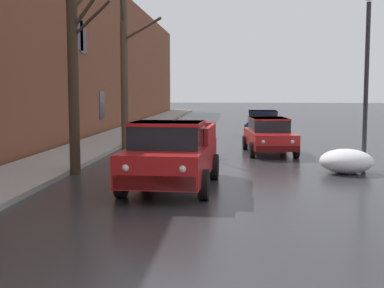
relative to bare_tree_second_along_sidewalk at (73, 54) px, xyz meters
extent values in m
cube|color=gray|center=(-1.34, 8.05, -3.51)|extent=(2.45, 80.00, 0.14)
cube|color=brown|center=(-3.07, 8.05, 1.01)|extent=(0.60, 80.00, 9.19)
cube|color=black|center=(-2.78, 14.35, -1.92)|extent=(0.08, 1.10, 1.60)
cube|color=black|center=(-2.78, 10.80, 1.58)|extent=(0.08, 1.10, 1.60)
cube|color=black|center=(-2.78, 10.19, 1.69)|extent=(0.08, 1.10, 1.60)
ellipsoid|color=white|center=(0.11, 11.37, -3.19)|extent=(1.99, 1.14, 0.78)
ellipsoid|color=white|center=(-0.14, 11.54, -3.34)|extent=(0.58, 0.48, 0.48)
ellipsoid|color=white|center=(-0.22, 11.43, -3.31)|extent=(0.66, 0.55, 0.55)
ellipsoid|color=white|center=(8.22, 0.76, -3.21)|extent=(1.61, 1.48, 0.74)
ellipsoid|color=white|center=(8.46, 0.75, -3.38)|extent=(0.49, 0.41, 0.41)
ellipsoid|color=white|center=(8.31, 0.59, -3.26)|extent=(0.77, 0.64, 0.64)
ellipsoid|color=white|center=(0.25, 14.51, -3.26)|extent=(2.91, 1.49, 0.63)
ellipsoid|color=white|center=(0.30, 14.61, -3.33)|extent=(0.61, 0.51, 0.51)
ellipsoid|color=white|center=(0.92, 14.27, -3.37)|extent=(0.50, 0.42, 0.42)
cylinder|color=#382B1E|center=(0.00, 0.00, -0.22)|extent=(0.32, 0.32, 6.71)
cylinder|color=#382B1E|center=(0.52, -0.18, 1.33)|extent=(1.17, 0.49, 1.30)
cylinder|color=#382B1E|center=(0.62, -0.21, 0.99)|extent=(1.32, 0.53, 1.05)
cylinder|color=#4C3D2D|center=(0.00, 7.47, -0.35)|extent=(0.32, 0.32, 6.46)
cylinder|color=#4C3D2D|center=(-0.26, 8.38, 2.84)|extent=(0.66, 1.94, 1.70)
cylinder|color=#4C3D2D|center=(0.86, 7.13, 1.54)|extent=(1.81, 0.80, 0.94)
cube|color=red|center=(3.18, -2.00, -2.84)|extent=(2.16, 4.89, 0.76)
cube|color=black|center=(3.15, -2.67, -2.14)|extent=(1.76, 1.62, 0.64)
cube|color=red|center=(3.15, -2.67, -1.86)|extent=(1.80, 1.67, 0.08)
cube|color=red|center=(4.14, -1.09, -2.24)|extent=(0.22, 2.31, 0.44)
cube|color=red|center=(2.32, -1.00, -2.24)|extent=(0.22, 2.31, 0.44)
cube|color=red|center=(3.30, 0.35, -2.24)|extent=(1.82, 0.19, 0.44)
cube|color=#B7B7BC|center=(3.06, -4.34, -3.04)|extent=(1.83, 0.21, 0.32)
sphere|color=white|center=(3.68, -4.41, -2.72)|extent=(0.16, 0.16, 0.16)
sphere|color=white|center=(2.44, -4.35, -2.72)|extent=(0.16, 0.16, 0.16)
cylinder|color=black|center=(4.09, -3.49, -3.22)|extent=(0.26, 0.73, 0.72)
cylinder|color=black|center=(2.13, -3.39, -3.22)|extent=(0.26, 0.73, 0.72)
cylinder|color=black|center=(4.23, -0.61, -3.22)|extent=(0.26, 0.73, 0.72)
cylinder|color=black|center=(2.28, -0.51, -3.22)|extent=(0.26, 0.73, 0.72)
cube|color=red|center=(6.21, 5.67, -2.98)|extent=(1.94, 4.43, 0.60)
cube|color=black|center=(6.20, 5.89, -2.42)|extent=(1.56, 2.35, 0.52)
cube|color=red|center=(6.20, 5.89, -2.19)|extent=(1.59, 2.39, 0.06)
cube|color=#520B0B|center=(6.37, 3.57, -3.16)|extent=(1.59, 0.24, 0.22)
cube|color=#520B0B|center=(6.06, 7.78, -3.16)|extent=(1.59, 0.24, 0.22)
cylinder|color=black|center=(7.14, 4.40, -3.28)|extent=(0.22, 0.61, 0.60)
cylinder|color=black|center=(5.49, 4.28, -3.28)|extent=(0.22, 0.61, 0.60)
cylinder|color=black|center=(6.94, 7.07, -3.28)|extent=(0.22, 0.61, 0.60)
cylinder|color=black|center=(5.29, 6.95, -3.28)|extent=(0.22, 0.61, 0.60)
sphere|color=silver|center=(6.90, 3.58, -2.90)|extent=(0.14, 0.14, 0.14)
sphere|color=silver|center=(5.85, 3.50, -2.90)|extent=(0.14, 0.14, 0.14)
cube|color=navy|center=(6.37, 13.00, -2.98)|extent=(1.83, 4.11, 0.60)
cube|color=black|center=(6.38, 13.20, -2.42)|extent=(1.54, 2.15, 0.52)
cube|color=navy|center=(6.38, 13.20, -2.19)|extent=(1.58, 2.19, 0.06)
cube|color=black|center=(6.33, 11.01, -3.16)|extent=(1.71, 0.16, 0.22)
cube|color=black|center=(6.42, 14.98, -3.16)|extent=(1.71, 0.16, 0.22)
cylinder|color=black|center=(7.23, 11.71, -3.28)|extent=(0.19, 0.60, 0.60)
cylinder|color=black|center=(5.45, 11.76, -3.28)|extent=(0.19, 0.60, 0.60)
cylinder|color=black|center=(7.29, 14.24, -3.28)|extent=(0.19, 0.60, 0.60)
cylinder|color=black|center=(5.51, 14.28, -3.28)|extent=(0.19, 0.60, 0.60)
sphere|color=silver|center=(6.89, 10.97, -2.90)|extent=(0.14, 0.14, 0.14)
sphere|color=silver|center=(5.76, 11.00, -2.90)|extent=(0.14, 0.14, 0.14)
cylinder|color=#28282D|center=(8.91, 1.49, -0.96)|extent=(0.14, 0.14, 5.24)
camera|label=1|loc=(4.72, -15.41, -1.05)|focal=49.09mm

